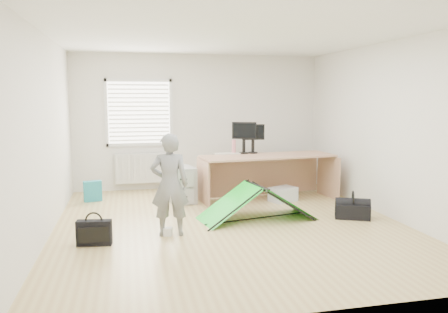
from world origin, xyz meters
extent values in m
plane|color=tan|center=(0.00, 0.00, 0.00)|extent=(5.50, 5.50, 0.00)
cube|color=silver|center=(0.00, 2.75, 1.35)|extent=(5.00, 0.02, 2.70)
cube|color=silver|center=(-1.20, 2.71, 1.55)|extent=(1.20, 0.06, 1.20)
cube|color=silver|center=(-1.20, 2.67, 0.45)|extent=(1.00, 0.12, 0.60)
cube|color=#AB7C60|center=(1.02, 1.34, 0.41)|extent=(2.47, 1.01, 0.82)
cube|color=#9C9FA1|center=(-0.53, 1.49, 0.32)|extent=(0.50, 0.61, 0.63)
cube|color=black|center=(0.66, 1.67, 1.03)|extent=(0.45, 0.24, 0.43)
cube|color=black|center=(0.83, 1.67, 1.02)|extent=(0.42, 0.14, 0.40)
cube|color=beige|center=(0.34, 1.64, 0.83)|extent=(0.46, 0.17, 0.02)
cylinder|color=#C97077|center=(0.47, 1.68, 0.95)|extent=(0.07, 0.07, 0.26)
imported|color=black|center=(1.71, 2.40, 0.27)|extent=(0.65, 0.67, 0.54)
imported|color=slate|center=(-0.90, -0.33, 0.69)|extent=(0.53, 0.37, 1.39)
cube|color=silver|center=(1.25, 1.17, 0.13)|extent=(0.54, 0.47, 0.25)
cube|color=teal|center=(-2.07, 1.91, 0.18)|extent=(0.33, 0.20, 0.37)
cube|color=black|center=(-1.88, -0.53, 0.16)|extent=(0.44, 0.19, 0.32)
cube|color=silver|center=(-0.94, -0.35, 0.05)|extent=(0.13, 0.13, 0.11)
cube|color=black|center=(1.91, -0.12, 0.11)|extent=(0.58, 0.45, 0.23)
camera|label=1|loc=(-1.43, -6.06, 1.86)|focal=35.00mm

